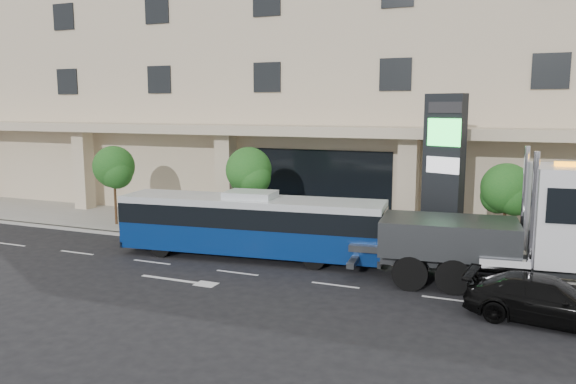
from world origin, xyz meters
name	(u,v)px	position (x,y,z in m)	size (l,w,h in m)	color
ground	(254,263)	(0.00, 0.00, 0.00)	(120.00, 120.00, 0.00)	black
sidewalk	(298,236)	(0.00, 5.00, 0.07)	(120.00, 6.00, 0.15)	gray
curb	(274,250)	(0.00, 2.00, 0.07)	(120.00, 0.30, 0.15)	gray
convention_center	(358,51)	(0.00, 15.42, 9.97)	(60.00, 17.60, 20.00)	#C6B395
tree_left	(114,170)	(-9.97, 3.59, 3.11)	(2.27, 2.20, 4.22)	#422B19
tree_mid	(249,173)	(-1.97, 3.59, 3.26)	(2.28, 2.20, 4.38)	#422B19
tree_right	(507,192)	(9.53, 3.59, 3.04)	(2.10, 2.00, 4.04)	#422B19
city_bus	(251,224)	(-0.52, 0.76, 1.46)	(11.55, 3.62, 2.88)	black
tow_truck	(535,233)	(10.58, 0.58, 2.06)	(11.03, 3.64, 5.00)	#2D3033
black_sedan	(547,300)	(10.92, -2.48, 0.69)	(1.93, 4.74, 1.38)	black
signage_pylon	(443,174)	(6.99, 3.94, 3.60)	(1.79, 1.17, 6.81)	black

